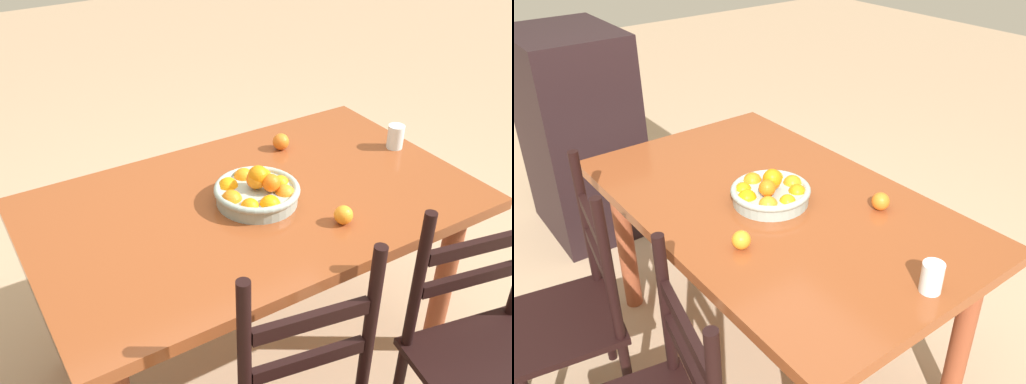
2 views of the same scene
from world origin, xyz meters
TOP-DOWN VIEW (x-y plane):
  - ground_plane at (0.00, 0.00)m, footprint 12.00×12.00m
  - dining_table at (0.00, 0.00)m, footprint 1.53×0.93m
  - chair_near_window at (-0.38, 0.77)m, footprint 0.54×0.54m
  - fruit_bowl at (0.00, 0.02)m, footprint 0.29×0.29m
  - orange_loose_0 at (-0.28, -0.26)m, footprint 0.07×0.07m
  - orange_loose_1 at (-0.17, 0.27)m, footprint 0.06×0.06m
  - drinking_glass at (-0.68, -0.04)m, footprint 0.06×0.06m

SIDE VIEW (x-z plane):
  - ground_plane at x=0.00m, z-range 0.00..0.00m
  - chair_near_window at x=-0.38m, z-range -0.03..0.92m
  - dining_table at x=0.00m, z-range 0.27..1.02m
  - orange_loose_1 at x=-0.17m, z-range 0.75..0.81m
  - orange_loose_0 at x=-0.28m, z-range 0.75..0.81m
  - fruit_bowl at x=0.00m, z-range 0.72..0.86m
  - drinking_glass at x=-0.68m, z-range 0.75..0.84m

